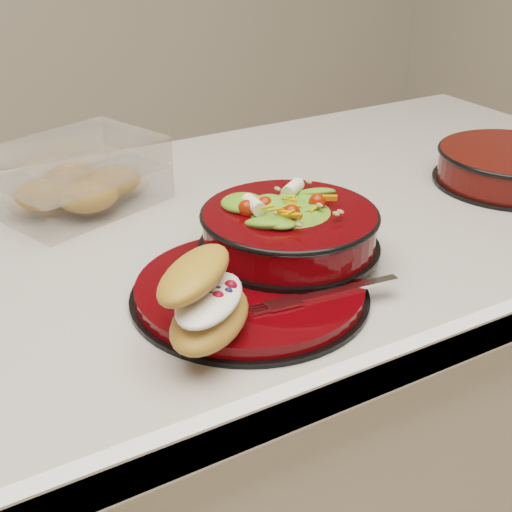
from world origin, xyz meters
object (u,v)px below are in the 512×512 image
island_counter (301,435)px  dinner_plate (251,290)px  extra_bowl (512,165)px  croissant (207,299)px  fork (329,293)px  pastry_box (78,178)px  salad_bowl (289,223)px

island_counter → dinner_plate: dinner_plate is taller
dinner_plate → extra_bowl: bearing=10.8°
croissant → fork: size_ratio=0.94×
island_counter → croissant: bearing=-139.4°
pastry_box → extra_bowl: pastry_box is taller
island_counter → salad_bowl: 0.54m
croissant → pastry_box: size_ratio=0.58×
island_counter → extra_bowl: 0.58m
island_counter → croissant: size_ratio=8.14×
island_counter → croissant: 0.64m
salad_bowl → extra_bowl: size_ratio=0.94×
salad_bowl → pastry_box: (-0.17, 0.31, -0.01)m
fork → extra_bowl: bearing=-63.6°
island_counter → pastry_box: size_ratio=4.69×
island_counter → fork: 0.56m
dinner_plate → croissant: (-0.09, -0.06, 0.05)m
salad_bowl → island_counter: bearing=48.0°
salad_bowl → croissant: (-0.17, -0.11, 0.00)m
salad_bowl → croissant: 0.20m
croissant → fork: (0.15, -0.00, -0.03)m
dinner_plate → fork: (0.06, -0.07, 0.01)m
island_counter → pastry_box: bearing=150.9°
pastry_box → extra_bowl: bearing=-41.7°
croissant → fork: bearing=-44.9°
island_counter → salad_bowl: bearing=-132.0°
extra_bowl → salad_bowl: bearing=-173.6°
dinner_plate → extra_bowl: extra_bowl is taller
island_counter → fork: fork is taller
salad_bowl → extra_bowl: bearing=6.4°
pastry_box → extra_bowl: size_ratio=1.10×
croissant → fork: 0.15m
island_counter → dinner_plate: 0.54m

